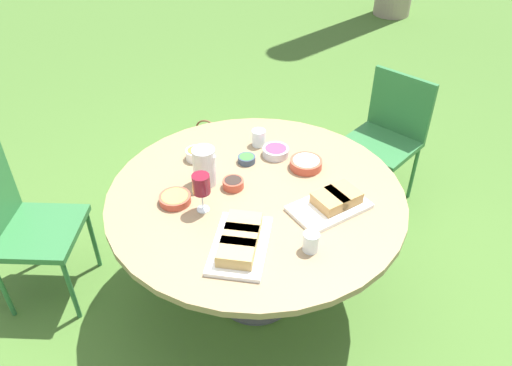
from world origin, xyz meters
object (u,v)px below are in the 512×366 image
(chair_near_right, at_px, (21,221))
(handbag, at_px, (208,147))
(water_pitcher, at_px, (204,167))
(wine_glass, at_px, (201,185))
(dining_table, at_px, (256,206))
(chair_near_left, at_px, (388,130))

(chair_near_right, bearing_deg, handbag, 78.33)
(chair_near_right, relative_size, water_pitcher, 4.45)
(chair_near_right, distance_m, wine_glass, 1.07)
(water_pitcher, relative_size, wine_glass, 1.00)
(chair_near_right, bearing_deg, wine_glass, 11.16)
(dining_table, relative_size, chair_near_right, 1.65)
(chair_near_right, bearing_deg, water_pitcher, 23.19)
(chair_near_right, xyz_separation_m, handbag, (0.32, 1.55, -0.40))
(wine_glass, relative_size, handbag, 0.54)
(water_pitcher, xyz_separation_m, wine_glass, (0.08, -0.19, 0.05))
(chair_near_left, distance_m, handbag, 1.39)
(water_pitcher, bearing_deg, handbag, 116.81)
(chair_near_left, relative_size, chair_near_right, 1.00)
(handbag, bearing_deg, chair_near_left, 3.45)
(chair_near_left, xyz_separation_m, wine_glass, (-0.66, -1.43, 0.38))
(chair_near_left, bearing_deg, chair_near_right, -135.36)
(wine_glass, bearing_deg, water_pitcher, 112.93)
(chair_near_left, xyz_separation_m, chair_near_right, (-1.65, -1.63, 0.00))
(dining_table, height_order, handbag, dining_table)
(dining_table, xyz_separation_m, handbag, (-0.85, 1.14, -0.54))
(dining_table, distance_m, chair_near_left, 1.32)
(wine_glass, bearing_deg, chair_near_left, 65.24)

